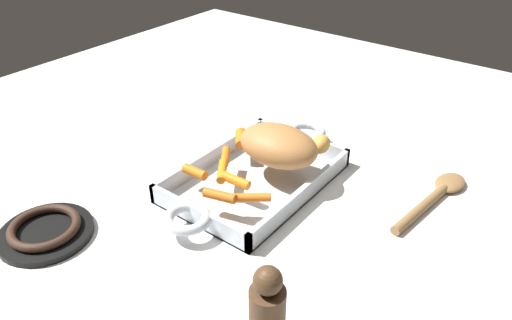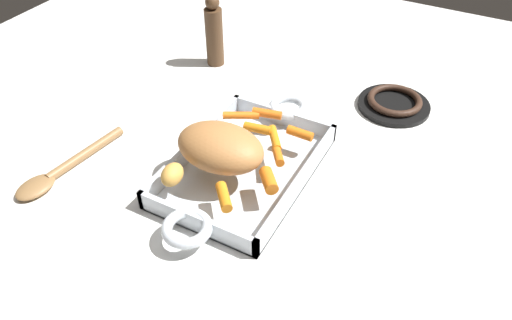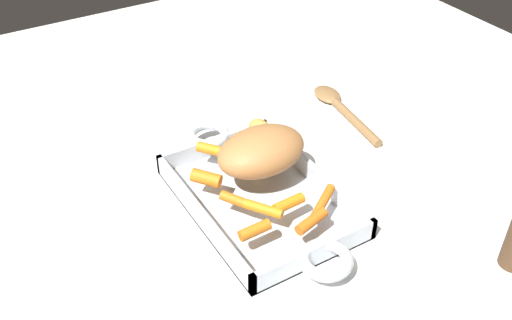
# 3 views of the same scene
# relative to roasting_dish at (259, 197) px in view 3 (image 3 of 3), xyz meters

# --- Properties ---
(ground_plane) EXTENTS (1.80, 1.80, 0.00)m
(ground_plane) POSITION_rel_roasting_dish_xyz_m (0.00, 0.00, -0.01)
(ground_plane) COLOR white
(roasting_dish) EXTENTS (0.45, 0.23, 0.04)m
(roasting_dish) POSITION_rel_roasting_dish_xyz_m (0.00, 0.00, 0.00)
(roasting_dish) COLOR silver
(roasting_dish) RESTS_ON ground_plane
(pork_roast) EXTENTS (0.12, 0.16, 0.07)m
(pork_roast) POSITION_rel_roasting_dish_xyz_m (0.04, -0.03, 0.06)
(pork_roast) COLOR #B2753F
(pork_roast) RESTS_ON roasting_dish
(baby_carrot_center_left) EXTENTS (0.02, 0.06, 0.02)m
(baby_carrot_center_left) POSITION_rel_roasting_dish_xyz_m (-0.07, -0.01, 0.03)
(baby_carrot_center_left) COLOR orange
(baby_carrot_center_left) RESTS_ON roasting_dish
(baby_carrot_northeast) EXTENTS (0.06, 0.05, 0.02)m
(baby_carrot_northeast) POSITION_rel_roasting_dish_xyz_m (-0.06, 0.03, 0.03)
(baby_carrot_northeast) COLOR orange
(baby_carrot_northeast) RESTS_ON roasting_dish
(baby_carrot_southwest) EXTENTS (0.02, 0.05, 0.02)m
(baby_carrot_southwest) POSITION_rel_roasting_dish_xyz_m (-0.09, 0.07, 0.03)
(baby_carrot_southwest) COLOR orange
(baby_carrot_southwest) RESTS_ON roasting_dish
(baby_carrot_long) EXTENTS (0.05, 0.04, 0.02)m
(baby_carrot_long) POSITION_rel_roasting_dish_xyz_m (-0.02, 0.06, 0.03)
(baby_carrot_long) COLOR orange
(baby_carrot_long) RESTS_ON roasting_dish
(baby_carrot_southeast) EXTENTS (0.05, 0.05, 0.03)m
(baby_carrot_southeast) POSITION_rel_roasting_dish_xyz_m (0.05, 0.07, 0.04)
(baby_carrot_southeast) COLOR orange
(baby_carrot_southeast) RESTS_ON roasting_dish
(baby_carrot_short) EXTENTS (0.05, 0.07, 0.02)m
(baby_carrot_short) POSITION_rel_roasting_dish_xyz_m (-0.09, -0.06, 0.03)
(baby_carrot_short) COLOR orange
(baby_carrot_short) RESTS_ON roasting_dish
(baby_carrot_northwest) EXTENTS (0.03, 0.06, 0.02)m
(baby_carrot_northwest) POSITION_rel_roasting_dish_xyz_m (-0.12, -0.02, 0.03)
(baby_carrot_northwest) COLOR orange
(baby_carrot_northwest) RESTS_ON roasting_dish
(baby_carrot_center_right) EXTENTS (0.06, 0.05, 0.02)m
(baby_carrot_center_right) POSITION_rel_roasting_dish_xyz_m (0.11, 0.03, 0.04)
(baby_carrot_center_right) COLOR orange
(baby_carrot_center_right) RESTS_ON roasting_dish
(potato_corner) EXTENTS (0.05, 0.04, 0.04)m
(potato_corner) POSITION_rel_roasting_dish_xyz_m (0.12, -0.07, 0.04)
(potato_corner) COLOR gold
(potato_corner) RESTS_ON roasting_dish
(serving_spoon) EXTENTS (0.24, 0.06, 0.02)m
(serving_spoon) POSITION_rel_roasting_dish_xyz_m (0.16, -0.30, -0.01)
(serving_spoon) COLOR olive
(serving_spoon) RESTS_ON ground_plane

